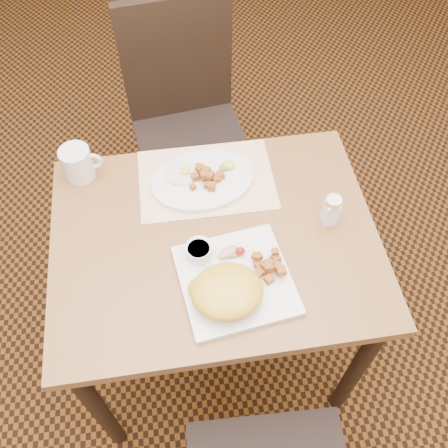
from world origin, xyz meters
TOP-DOWN VIEW (x-y plane):
  - ground at (0.00, 0.00)m, footprint 8.00×8.00m
  - table at (0.00, 0.00)m, footprint 0.90×0.70m
  - chair_far at (-0.01, 0.73)m, footprint 0.47×0.48m
  - placemat at (0.00, 0.21)m, footprint 0.40×0.29m
  - plate_square at (0.03, -0.15)m, footprint 0.31×0.31m
  - plate_oval at (-0.01, 0.20)m, footprint 0.33×0.26m
  - hollandaise_mound at (0.00, -0.20)m, footprint 0.19×0.16m
  - ramekin at (-0.05, -0.06)m, footprint 0.07×0.07m
  - garnish_sq at (0.04, -0.07)m, footprint 0.08×0.05m
  - fried_egg at (-0.07, 0.23)m, footprint 0.10×0.10m
  - garnish_ov at (0.07, 0.23)m, footprint 0.05×0.04m
  - salt_shaker at (0.32, 0.00)m, footprint 0.04×0.04m
  - coffee_mug at (-0.36, 0.28)m, footprint 0.12×0.09m
  - home_fries_sq at (0.12, -0.13)m, footprint 0.08×0.09m
  - home_fries_ov at (0.01, 0.19)m, footprint 0.11×0.10m

SIDE VIEW (x-z plane):
  - ground at x=0.00m, z-range 0.00..0.00m
  - chair_far at x=-0.01m, z-range 0.05..1.02m
  - table at x=0.00m, z-range 0.27..1.02m
  - placemat at x=0.00m, z-range 0.75..0.75m
  - plate_square at x=0.03m, z-range 0.75..0.77m
  - plate_oval at x=-0.01m, z-range 0.75..0.77m
  - fried_egg at x=-0.07m, z-range 0.76..0.78m
  - garnish_sq at x=0.04m, z-range 0.76..0.79m
  - garnish_ov at x=0.07m, z-range 0.77..0.79m
  - home_fries_sq at x=0.12m, z-range 0.76..0.80m
  - home_fries_ov at x=0.01m, z-range 0.77..0.80m
  - ramekin at x=-0.05m, z-range 0.77..0.81m
  - hollandaise_mound at x=0.00m, z-range 0.76..0.83m
  - coffee_mug at x=-0.36m, z-range 0.75..0.85m
  - salt_shaker at x=0.32m, z-range 0.75..0.85m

